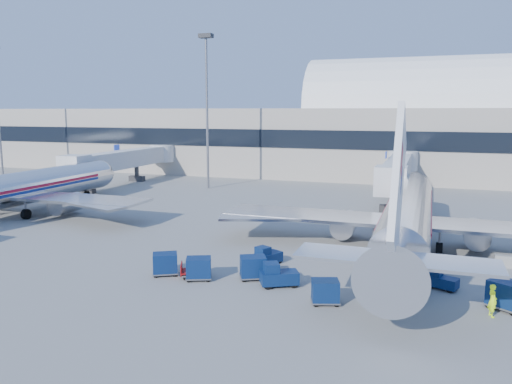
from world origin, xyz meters
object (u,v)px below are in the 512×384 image
at_px(tug_lead, 278,275).
at_px(cart_train_b, 199,268).
at_px(jetbridge_near, 398,169).
at_px(cart_train_a, 253,267).
at_px(cart_open_red, 195,272).
at_px(cart_solo_near, 325,291).
at_px(airliner_mid, 13,190).
at_px(jetbridge_mid, 129,159).
at_px(tug_right, 440,280).
at_px(airliner_main, 407,216).
at_px(cart_train_c, 165,263).
at_px(tug_left, 267,256).
at_px(mast_west, 207,89).
at_px(ramp_worker, 492,300).
at_px(cart_solo_far, 506,294).

distance_m(tug_lead, cart_train_b, 5.57).
bearing_deg(jetbridge_near, cart_train_b, -105.49).
relative_size(cart_train_a, cart_open_red, 0.96).
bearing_deg(cart_open_red, cart_solo_near, -34.39).
bearing_deg(cart_train_a, cart_train_b, 174.60).
relative_size(cart_train_b, cart_open_red, 0.92).
bearing_deg(airliner_mid, jetbridge_mid, 95.22).
relative_size(airliner_mid, tug_right, 16.51).
bearing_deg(tug_right, jetbridge_mid, 163.26).
bearing_deg(cart_open_red, airliner_main, 17.99).
xyz_separation_m(airliner_mid, tug_right, (44.59, -8.92, -2.32)).
bearing_deg(jetbridge_near, airliner_mid, -146.41).
bearing_deg(cart_train_c, tug_left, 7.82).
relative_size(jetbridge_near, jetbridge_mid, 1.00).
xyz_separation_m(mast_west, cart_train_b, (16.82, -38.10, -13.96)).
height_order(mast_west, cart_train_a, mast_west).
xyz_separation_m(cart_train_c, ramp_worker, (21.18, -0.32, 0.11)).
height_order(jetbridge_near, jetbridge_mid, same).
height_order(tug_right, cart_solo_near, cart_solo_near).
xyz_separation_m(cart_solo_near, ramp_worker, (9.33, 1.25, 0.16)).
relative_size(cart_train_a, cart_solo_far, 0.92).
height_order(jetbridge_near, tug_lead, jetbridge_near).
height_order(airliner_main, tug_left, airliner_main).
bearing_deg(airliner_main, mast_west, 139.64).
distance_m(jetbridge_mid, cart_solo_far, 63.15).
relative_size(cart_train_b, cart_train_c, 0.97).
bearing_deg(ramp_worker, airliner_main, 3.46).
height_order(cart_train_a, cart_open_red, cart_train_a).
height_order(airliner_main, cart_solo_far, airliner_main).
xyz_separation_m(cart_train_a, cart_train_c, (-6.21, -1.23, -0.02)).
relative_size(jetbridge_mid, cart_solo_near, 13.73).
height_order(jetbridge_mid, cart_solo_far, jetbridge_mid).
height_order(airliner_mid, cart_train_c, airliner_mid).
distance_m(airliner_mid, jetbridge_mid, 26.43).
xyz_separation_m(cart_solo_far, ramp_worker, (-0.88, -1.38, 0.03)).
height_order(mast_west, cart_solo_near, mast_west).
bearing_deg(jetbridge_near, cart_solo_near, -92.32).
bearing_deg(cart_open_red, ramp_worker, -25.59).
bearing_deg(tug_lead, tug_left, 88.68).
height_order(jetbridge_mid, cart_train_a, jetbridge_mid).
bearing_deg(ramp_worker, mast_west, 23.65).
bearing_deg(jetbridge_mid, cart_solo_far, -36.70).
bearing_deg(cart_train_c, tug_right, -18.81).
height_order(airliner_mid, cart_open_red, airliner_mid).
bearing_deg(cart_train_b, jetbridge_mid, 105.58).
distance_m(airliner_main, cart_solo_near, 14.76).
height_order(tug_lead, cart_train_c, tug_lead).
bearing_deg(tug_right, airliner_main, 126.30).
bearing_deg(tug_right, tug_lead, -142.94).
distance_m(tug_right, cart_open_red, 16.54).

